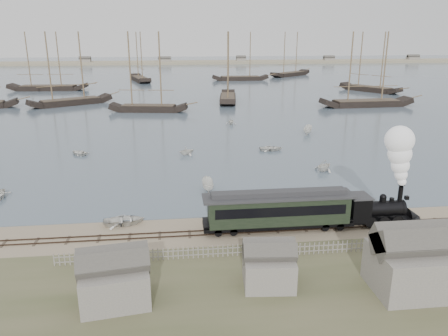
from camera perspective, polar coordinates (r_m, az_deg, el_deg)
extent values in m
plane|color=tan|center=(47.01, 0.29, -7.34)|extent=(600.00, 600.00, 0.00)
cube|color=#4E5E6F|center=(213.38, -5.31, 11.97)|extent=(600.00, 336.00, 0.06)
cube|color=#35261C|center=(44.72, 0.68, -8.55)|extent=(120.00, 0.08, 0.12)
cube|color=#35261C|center=(45.62, 0.52, -8.01)|extent=(120.00, 0.08, 0.12)
cube|color=#44382B|center=(45.20, 0.60, -8.36)|extent=(120.00, 1.80, 0.06)
cube|color=tan|center=(293.12, -5.74, 13.38)|extent=(500.00, 20.00, 1.80)
cube|color=black|center=(49.58, 20.02, -6.14)|extent=(7.44, 2.19, 0.27)
cylinder|color=black|center=(48.98, 19.69, -5.01)|extent=(4.59, 1.64, 1.64)
cube|color=black|center=(47.91, 17.12, -4.97)|extent=(1.97, 2.41, 2.52)
cube|color=#323335|center=(47.44, 17.26, -3.50)|extent=(2.19, 2.63, 0.13)
cylinder|color=black|center=(49.41, 22.03, -3.24)|extent=(0.48, 0.48, 1.75)
sphere|color=black|center=(48.63, 20.07, -3.59)|extent=(0.70, 0.70, 0.70)
cone|color=black|center=(51.24, 23.53, -5.93)|extent=(1.53, 2.19, 2.19)
cube|color=black|center=(49.90, 22.76, -3.60)|extent=(0.38, 0.38, 0.38)
cube|color=black|center=(45.76, 7.02, -7.15)|extent=(15.45, 2.54, 0.39)
cube|color=black|center=(45.14, 7.09, -5.36)|extent=(14.34, 2.76, 2.76)
cube|color=black|center=(43.78, 7.53, -5.72)|extent=(13.24, 0.06, 0.99)
cube|color=black|center=(46.30, 6.70, -4.38)|extent=(13.24, 0.06, 0.99)
cube|color=#323335|center=(44.61, 7.16, -3.66)|extent=(15.45, 2.98, 0.20)
cube|color=#323335|center=(44.50, 7.18, -3.26)|extent=(13.79, 1.32, 0.50)
imported|color=silver|center=(48.04, -12.91, -6.66)|extent=(3.50, 4.60, 0.89)
imported|color=silver|center=(72.87, -4.92, 2.28)|extent=(3.38, 3.55, 1.47)
imported|color=silver|center=(56.20, -2.15, -2.27)|extent=(3.77, 1.46, 1.45)
imported|color=silver|center=(75.83, 6.16, 2.59)|extent=(2.98, 4.10, 0.84)
imported|color=silver|center=(65.69, 12.93, 0.32)|extent=(4.21, 4.29, 1.71)
imported|color=silver|center=(89.56, 10.86, 4.90)|extent=(4.33, 3.12, 1.57)
imported|color=silver|center=(76.87, -18.41, 1.94)|extent=(4.00, 4.10, 0.69)
imported|color=silver|center=(97.18, 0.92, 6.14)|extent=(3.17, 2.86, 1.47)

